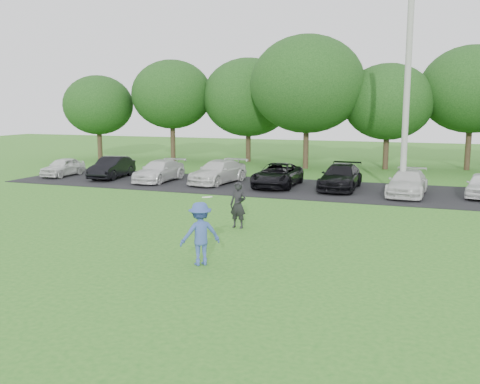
# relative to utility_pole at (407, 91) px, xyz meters

# --- Properties ---
(ground) EXTENTS (100.00, 100.00, 0.00)m
(ground) POSITION_rel_utility_pole_xyz_m (-4.68, -12.60, -4.76)
(ground) COLOR #2C7220
(ground) RESTS_ON ground
(parking_lot) EXTENTS (32.00, 6.50, 0.03)m
(parking_lot) POSITION_rel_utility_pole_xyz_m (-4.68, 0.40, -4.75)
(parking_lot) COLOR black
(parking_lot) RESTS_ON ground
(utility_pole) EXTENTS (0.28, 0.28, 9.53)m
(utility_pole) POSITION_rel_utility_pole_xyz_m (0.00, 0.00, 0.00)
(utility_pole) COLOR #A1A09C
(utility_pole) RESTS_ON ground
(frisbee_player) EXTENTS (1.22, 1.18, 1.91)m
(frisbee_player) POSITION_rel_utility_pole_xyz_m (-4.31, -13.14, -3.92)
(frisbee_player) COLOR #38509E
(frisbee_player) RESTS_ON ground
(camera_bystander) EXTENTS (0.61, 0.45, 1.59)m
(camera_bystander) POSITION_rel_utility_pole_xyz_m (-4.86, -8.80, -3.97)
(camera_bystander) COLOR black
(camera_bystander) RESTS_ON ground
(parked_cars) EXTENTS (30.10, 4.88, 1.23)m
(parked_cars) POSITION_rel_utility_pole_xyz_m (-5.18, 0.44, -4.15)
(parked_cars) COLOR silver
(parked_cars) RESTS_ON parking_lot
(tree_row) EXTENTS (42.39, 9.85, 8.64)m
(tree_row) POSITION_rel_utility_pole_xyz_m (-3.17, 10.16, 0.15)
(tree_row) COLOR #38281C
(tree_row) RESTS_ON ground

